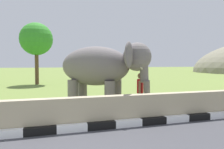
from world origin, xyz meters
TOP-DOWN VIEW (x-y plane):
  - striped_curb at (-0.35, 3.58)m, footprint 16.20×0.20m
  - barrier_parapet at (2.00, 3.88)m, footprint 28.00×0.36m
  - elephant at (2.57, 6.06)m, footprint 3.94×3.63m
  - person_handler at (4.04, 5.40)m, footprint 0.41×0.60m
  - tree_distant at (-0.86, 19.08)m, footprint 3.17×3.17m

SIDE VIEW (x-z plane):
  - striped_curb at x=-0.35m, z-range 0.00..0.24m
  - barrier_parapet at x=2.00m, z-range 0.00..1.00m
  - person_handler at x=4.04m, z-range 0.10..1.75m
  - elephant at x=2.57m, z-range 0.45..3.36m
  - tree_distant at x=-0.86m, z-range 1.40..7.45m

